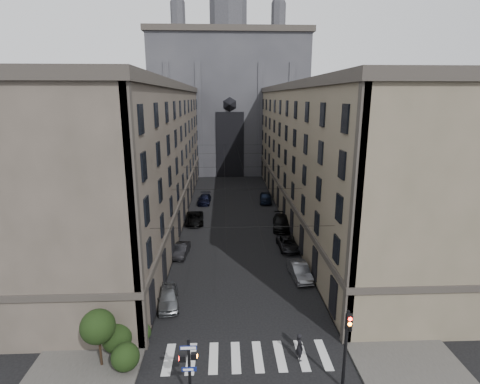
{
  "coord_description": "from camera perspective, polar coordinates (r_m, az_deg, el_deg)",
  "views": [
    {
      "loc": [
        -1.43,
        -16.7,
        17.04
      ],
      "look_at": [
        -0.1,
        13.06,
        9.46
      ],
      "focal_mm": 28.0,
      "sensor_mm": 36.0,
      "label": 1
    }
  ],
  "objects": [
    {
      "name": "traffic_light_right",
      "position": [
        24.19,
        15.92,
        -20.99
      ],
      "size": [
        0.34,
        0.5,
        5.2
      ],
      "color": "black",
      "rests_on": "ground"
    },
    {
      "name": "car_right_far",
      "position": [
        62.26,
        3.92,
        -0.85
      ],
      "size": [
        2.36,
        5.0,
        1.65
      ],
      "primitive_type": "imported",
      "rotation": [
        0.0,
        0.0,
        -0.09
      ],
      "color": "black",
      "rests_on": "ground"
    },
    {
      "name": "zebra_crossing",
      "position": [
        27.62,
        1.05,
        -23.8
      ],
      "size": [
        11.0,
        3.2,
        0.01
      ],
      "primitive_type": "cube",
      "color": "beige",
      "rests_on": "ground"
    },
    {
      "name": "pedestrian_signal_left",
      "position": [
        23.5,
        -7.78,
        -24.66
      ],
      "size": [
        1.02,
        0.38,
        4.0
      ],
      "color": "black",
      "rests_on": "ground"
    },
    {
      "name": "car_left_midfar",
      "position": [
        52.33,
        -6.93,
        -3.99
      ],
      "size": [
        2.69,
        5.37,
        1.46
      ],
      "primitive_type": "imported",
      "rotation": [
        0.0,
        0.0,
        0.05
      ],
      "color": "black",
      "rests_on": "ground"
    },
    {
      "name": "shrub_cluster",
      "position": [
        27.5,
        -18.64,
        -20.21
      ],
      "size": [
        3.9,
        4.4,
        3.9
      ],
      "color": "black",
      "rests_on": "sidewalk_left"
    },
    {
      "name": "sidewalk_right",
      "position": [
        56.63,
        9.74,
        -3.37
      ],
      "size": [
        7.0,
        80.0,
        0.15
      ],
      "primitive_type": "cube",
      "color": "#383533",
      "rests_on": "ground"
    },
    {
      "name": "car_left_near",
      "position": [
        33.15,
        -10.88,
        -15.46
      ],
      "size": [
        2.33,
        4.55,
        1.48
      ],
      "primitive_type": "imported",
      "rotation": [
        0.0,
        0.0,
        0.14
      ],
      "color": "slate",
      "rests_on": "ground"
    },
    {
      "name": "sidewalk_left",
      "position": [
        56.1,
        -11.76,
        -3.64
      ],
      "size": [
        7.0,
        80.0,
        0.15
      ],
      "primitive_type": "cube",
      "color": "#383533",
      "rests_on": "ground"
    },
    {
      "name": "car_right_near",
      "position": [
        37.4,
        9.07,
        -11.77
      ],
      "size": [
        1.91,
        4.54,
        1.46
      ],
      "primitive_type": "imported",
      "rotation": [
        0.0,
        0.0,
        0.08
      ],
      "color": "slate",
      "rests_on": "ground"
    },
    {
      "name": "building_right",
      "position": [
        55.29,
        13.14,
        5.91
      ],
      "size": [
        13.6,
        60.6,
        18.85
      ],
      "color": "brown",
      "rests_on": "ground"
    },
    {
      "name": "building_left",
      "position": [
        54.59,
        -15.31,
        5.67
      ],
      "size": [
        13.6,
        60.6,
        18.85
      ],
      "color": "#463F35",
      "rests_on": "ground"
    },
    {
      "name": "car_right_midnear",
      "position": [
        43.8,
        7.31,
        -7.83
      ],
      "size": [
        2.29,
        4.69,
        1.28
      ],
      "primitive_type": "imported",
      "rotation": [
        0.0,
        0.0,
        0.04
      ],
      "color": "black",
      "rests_on": "ground"
    },
    {
      "name": "tram_wires",
      "position": [
        53.26,
        -0.97,
        3.68
      ],
      "size": [
        14.0,
        60.0,
        0.43
      ],
      "color": "black",
      "rests_on": "ground"
    },
    {
      "name": "pedestrian",
      "position": [
        27.11,
        9.04,
        -22.26
      ],
      "size": [
        0.67,
        0.82,
        1.96
      ],
      "primitive_type": "imported",
      "rotation": [
        0.0,
        0.0,
        1.89
      ],
      "color": "black",
      "rests_on": "ground"
    },
    {
      "name": "gothic_tower",
      "position": [
        91.67,
        -1.72,
        14.75
      ],
      "size": [
        35.0,
        23.0,
        58.0
      ],
      "color": "#2D2D33",
      "rests_on": "ground"
    },
    {
      "name": "car_left_far",
      "position": [
        61.94,
        -5.43,
        -1.08
      ],
      "size": [
        2.22,
        4.95,
        1.41
      ],
      "primitive_type": "imported",
      "rotation": [
        0.0,
        0.0,
        -0.05
      ],
      "color": "black",
      "rests_on": "ground"
    },
    {
      "name": "car_right_midfar",
      "position": [
        50.29,
        6.33,
        -4.64
      ],
      "size": [
        2.98,
        5.85,
        1.63
      ],
      "primitive_type": "imported",
      "rotation": [
        0.0,
        0.0,
        -0.13
      ],
      "color": "black",
      "rests_on": "ground"
    },
    {
      "name": "car_left_midnear",
      "position": [
        42.24,
        -8.94,
        -8.73
      ],
      "size": [
        1.79,
        4.09,
        1.31
      ],
      "primitive_type": "imported",
      "rotation": [
        0.0,
        0.0,
        -0.1
      ],
      "color": "black",
      "rests_on": "ground"
    }
  ]
}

